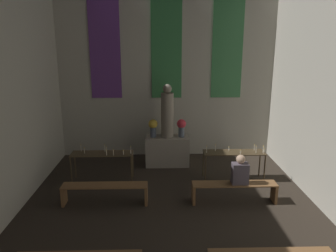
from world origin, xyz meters
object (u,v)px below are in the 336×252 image
object	(u,v)px
candle_rack_left	(102,156)
flower_vase_left	(153,127)
altar	(167,151)
person_seated	(240,171)
flower_vase_right	(181,126)
pew_back_right	(234,189)
candle_rack_right	(234,155)
statue	(167,113)
pew_back_left	(105,190)

from	to	relation	value
candle_rack_left	flower_vase_left	bearing A→B (deg)	40.68
altar	person_seated	world-z (taller)	person_seated
flower_vase_right	pew_back_right	size ratio (longest dim) A/B	0.28
flower_vase_left	candle_rack_right	bearing A→B (deg)	-27.70
altar	flower_vase_right	bearing A→B (deg)	0.00
flower_vase_left	candle_rack_left	size ratio (longest dim) A/B	0.33
altar	person_seated	xyz separation A→B (m)	(1.56, -2.38, 0.33)
flower_vase_left	pew_back_right	distance (m)	3.14
statue	person_seated	distance (m)	2.96
flower_vase_left	candle_rack_right	distance (m)	2.45
candle_rack_right	person_seated	xyz separation A→B (m)	(-0.15, -1.27, 0.07)
flower_vase_right	pew_back_left	size ratio (longest dim) A/B	0.28
statue	candle_rack_left	bearing A→B (deg)	-146.85
altar	pew_back_left	size ratio (longest dim) A/B	0.66
altar	pew_back_left	distance (m)	2.79
flower_vase_left	candle_rack_left	xyz separation A→B (m)	(-1.30, -1.12, -0.48)
candle_rack_left	pew_back_left	size ratio (longest dim) A/B	0.83
flower_vase_left	candle_rack_right	size ratio (longest dim) A/B	0.33
statue	flower_vase_right	world-z (taller)	statue
statue	pew_back_right	distance (m)	3.05
candle_rack_left	statue	bearing A→B (deg)	33.15
candle_rack_right	pew_back_left	xyz separation A→B (m)	(-3.17, -1.27, -0.35)
pew_back_left	altar	bearing A→B (deg)	58.62
pew_back_right	flower_vase_right	bearing A→B (deg)	113.64
pew_back_right	person_seated	bearing A→B (deg)	-0.00
altar	person_seated	distance (m)	2.87
flower_vase_right	statue	bearing A→B (deg)	180.00
pew_back_left	person_seated	size ratio (longest dim) A/B	2.82
flower_vase_left	candle_rack_left	bearing A→B (deg)	-139.32
flower_vase_right	altar	bearing A→B (deg)	180.00
candle_rack_left	person_seated	xyz separation A→B (m)	(3.27, -1.27, 0.07)
candle_rack_left	pew_back_left	xyz separation A→B (m)	(0.25, -1.27, -0.35)
altar	person_seated	bearing A→B (deg)	-56.75
pew_back_right	flower_vase_left	bearing A→B (deg)	128.02
candle_rack_left	person_seated	distance (m)	3.51
pew_back_left	pew_back_right	xyz separation A→B (m)	(2.91, 0.00, 0.00)
pew_back_left	pew_back_right	size ratio (longest dim) A/B	1.00
altar	statue	world-z (taller)	statue
statue	flower_vase_right	distance (m)	0.57
altar	statue	xyz separation A→B (m)	(0.00, 0.00, 1.14)
candle_rack_right	candle_rack_left	bearing A→B (deg)	179.99
altar	candle_rack_right	size ratio (longest dim) A/B	0.80
statue	candle_rack_left	distance (m)	2.22
flower_vase_right	pew_back_left	distance (m)	3.14
flower_vase_left	pew_back_right	bearing A→B (deg)	-51.98
altar	candle_rack_left	world-z (taller)	candle_rack_left
statue	candle_rack_right	xyz separation A→B (m)	(1.72, -1.12, -0.88)
pew_back_right	person_seated	size ratio (longest dim) A/B	2.82
person_seated	altar	bearing A→B (deg)	123.25
statue	pew_back_right	world-z (taller)	statue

